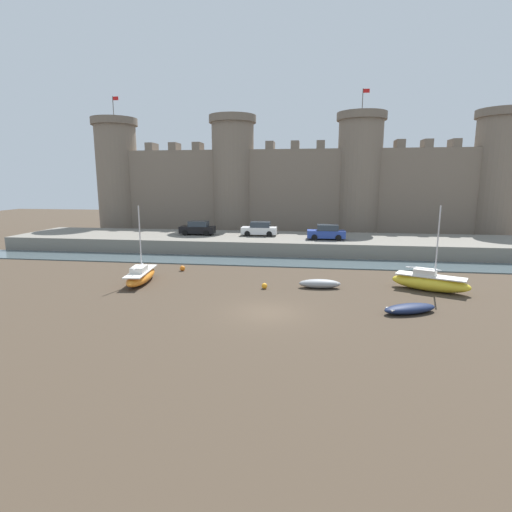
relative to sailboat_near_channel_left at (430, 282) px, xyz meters
name	(u,v)px	position (x,y,z in m)	size (l,w,h in m)	color
ground_plane	(266,312)	(-11.20, -6.52, -0.66)	(160.00, 160.00, 0.00)	#423528
water_channel	(284,262)	(-11.20, 8.63, -0.61)	(80.00, 4.50, 0.10)	#47565B
quay_road	(289,243)	(-11.20, 15.88, 0.12)	(64.24, 10.00, 1.56)	slate
castle	(295,184)	(-11.20, 26.99, 6.80)	(58.77, 6.53, 19.73)	#7A6B5B
sailboat_near_channel_left	(430,282)	(0.00, 0.00, 0.00)	(5.54, 3.66, 6.20)	yellow
sailboat_foreground_centre	(141,276)	(-21.81, -0.74, -0.09)	(2.15, 5.57, 6.02)	orange
rowboat_midflat_right	(410,308)	(-2.59, -5.42, -0.36)	(3.64, 2.49, 0.57)	#141E3D
rowboat_foreground_left	(320,283)	(-7.91, -0.37, -0.31)	(3.16, 1.22, 0.67)	gray
mooring_buoy_near_shore	(182,268)	(-19.93, 3.74, -0.43)	(0.47, 0.47, 0.47)	orange
mooring_buoy_near_channel	(264,286)	(-11.98, -1.15, -0.44)	(0.43, 0.43, 0.43)	orange
car_quay_centre_west	(327,232)	(-7.03, 14.31, 1.67)	(4.13, 1.94, 1.62)	#263F99
car_quay_west	(198,228)	(-22.06, 16.04, 1.67)	(4.13, 1.94, 1.62)	black
car_quay_east	(259,229)	(-14.70, 16.32, 1.67)	(4.13, 1.94, 1.62)	silver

